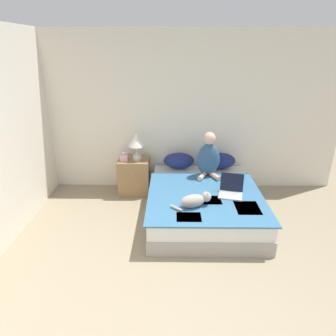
# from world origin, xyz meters

# --- Properties ---
(wall_back) EXTENTS (5.24, 0.05, 2.55)m
(wall_back) POSITION_xyz_m (0.00, 3.48, 1.27)
(wall_back) COLOR silver
(wall_back) RESTS_ON ground_plane
(bed) EXTENTS (1.54, 1.92, 0.42)m
(bed) POSITION_xyz_m (0.34, 2.45, 0.21)
(bed) COLOR #9E998E
(bed) RESTS_ON ground_plane
(pillow_near) EXTENTS (0.50, 0.28, 0.26)m
(pillow_near) POSITION_xyz_m (-0.00, 3.24, 0.55)
(pillow_near) COLOR navy
(pillow_near) RESTS_ON bed
(pillow_far) EXTENTS (0.50, 0.28, 0.26)m
(pillow_far) POSITION_xyz_m (0.67, 3.24, 0.55)
(pillow_far) COLOR navy
(pillow_far) RESTS_ON bed
(person_sitting) EXTENTS (0.36, 0.34, 0.69)m
(person_sitting) POSITION_xyz_m (0.44, 2.95, 0.71)
(person_sitting) COLOR #33567A
(person_sitting) RESTS_ON bed
(cat_tabby) EXTENTS (0.52, 0.27, 0.19)m
(cat_tabby) POSITION_xyz_m (0.18, 1.96, 0.51)
(cat_tabby) COLOR #A8A399
(cat_tabby) RESTS_ON bed
(laptop_open) EXTENTS (0.37, 0.37, 0.26)m
(laptop_open) POSITION_xyz_m (0.68, 2.30, 0.47)
(laptop_open) COLOR #B7B7BC
(laptop_open) RESTS_ON bed
(nightstand) EXTENTS (0.50, 0.44, 0.58)m
(nightstand) POSITION_xyz_m (-0.74, 3.20, 0.29)
(nightstand) COLOR #937047
(nightstand) RESTS_ON ground_plane
(table_lamp) EXTENTS (0.26, 0.26, 0.44)m
(table_lamp) POSITION_xyz_m (-0.67, 3.19, 0.89)
(table_lamp) COLOR beige
(table_lamp) RESTS_ON nightstand
(tissue_box) EXTENTS (0.12, 0.12, 0.14)m
(tissue_box) POSITION_xyz_m (-0.88, 3.14, 0.64)
(tissue_box) COLOR #E09EB2
(tissue_box) RESTS_ON nightstand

